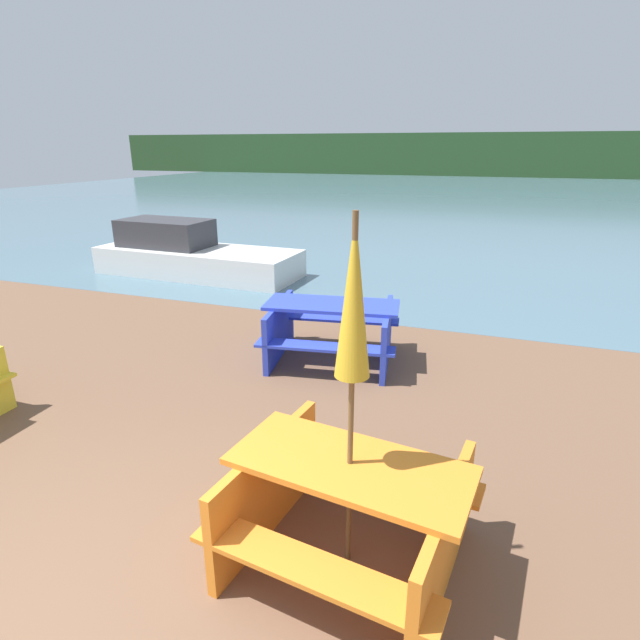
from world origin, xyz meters
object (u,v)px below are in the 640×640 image
umbrella_gold (354,305)px  boat (191,255)px  picnic_table_blue (332,327)px  picnic_table_orange (349,504)px

umbrella_gold → boat: bearing=129.9°
picnic_table_blue → boat: (-4.51, 3.55, -0.04)m
picnic_table_blue → picnic_table_orange: bearing=-70.0°
picnic_table_blue → umbrella_gold: size_ratio=0.80×
boat → umbrella_gold: bearing=-47.8°
picnic_table_blue → umbrella_gold: bearing=-70.0°
picnic_table_orange → umbrella_gold: size_ratio=0.72×
picnic_table_orange → boat: size_ratio=0.37×
picnic_table_orange → picnic_table_blue: bearing=110.0°
picnic_table_orange → umbrella_gold: 1.41m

